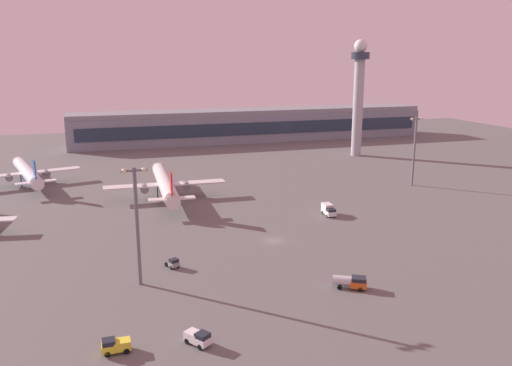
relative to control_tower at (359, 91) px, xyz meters
name	(u,v)px	position (x,y,z in m)	size (l,w,h in m)	color
ground_plane	(274,240)	(-71.35, -93.79, -28.48)	(416.00, 416.00, 0.00)	#605E5B
terminal_building	(253,125)	(-30.91, 55.71, -20.38)	(185.70, 22.40, 16.40)	gray
control_tower	(359,91)	(0.00, 0.00, 0.00)	(8.00, 8.00, 50.08)	#A8A8B2
airplane_terminal_side	(165,184)	(-90.79, -47.70, -23.87)	(36.91, 47.46, 12.18)	silver
airplane_taxiway_distant	(27,172)	(-133.46, -16.26, -24.16)	(34.42, 43.87, 11.40)	white
fuel_truck	(351,282)	(-66.05, -122.70, -27.11)	(6.53, 4.87, 2.35)	#D85919
catering_truck	(328,210)	(-50.30, -79.08, -26.90)	(2.64, 5.76, 3.05)	white
cargo_loader	(198,338)	(-97.14, -133.57, -27.30)	(4.00, 4.51, 2.25)	white
pushback_tug	(174,263)	(-96.41, -103.27, -27.41)	(2.91, 3.54, 2.05)	gray
baggage_tractor	(115,345)	(-109.09, -132.08, -27.30)	(4.15, 2.03, 2.25)	yellow
apron_light_west	(137,218)	(-103.61, -109.19, -15.26)	(4.80, 0.90, 22.85)	slate
apron_light_east	(415,146)	(-8.46, -56.08, -15.06)	(4.80, 0.90, 23.23)	slate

